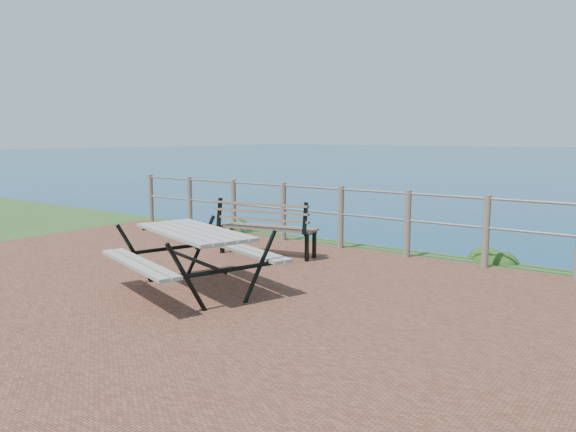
{
  "coord_description": "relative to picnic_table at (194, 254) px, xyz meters",
  "views": [
    {
      "loc": [
        4.59,
        -4.31,
        1.8
      ],
      "look_at": [
        0.2,
        1.65,
        0.75
      ],
      "focal_mm": 35.0,
      "sensor_mm": 36.0,
      "label": 1
    }
  ],
  "objects": [
    {
      "name": "picnic_table",
      "position": [
        0.0,
        0.0,
        0.0
      ],
      "size": [
        1.84,
        1.43,
        0.72
      ],
      "rotation": [
        0.0,
        0.0,
        -0.31
      ],
      "color": "gray",
      "rests_on": "ground"
    },
    {
      "name": "safety_railing",
      "position": [
        0.02,
        3.21,
        0.11
      ],
      "size": [
        9.4,
        0.1,
        1.0
      ],
      "color": "#6B5B4C",
      "rests_on": "ground"
    },
    {
      "name": "park_bench",
      "position": [
        -0.58,
        2.08,
        0.11
      ],
      "size": [
        1.58,
        0.68,
        0.86
      ],
      "rotation": [
        0.0,
        0.0,
        0.2
      ],
      "color": "brown",
      "rests_on": "ground"
    },
    {
      "name": "shrub_lip_east",
      "position": [
        2.25,
        3.98,
        -0.46
      ],
      "size": [
        0.71,
        0.71,
        0.42
      ],
      "primitive_type": "ellipsoid",
      "color": "#1A3B12",
      "rests_on": "ground"
    },
    {
      "name": "shrub_lip_west",
      "position": [
        -2.57,
        3.64,
        -0.46
      ],
      "size": [
        0.67,
        0.67,
        0.37
      ],
      "primitive_type": "ellipsoid",
      "color": "#215924",
      "rests_on": "ground"
    },
    {
      "name": "ground",
      "position": [
        0.02,
        -0.14,
        -0.46
      ],
      "size": [
        10.0,
        7.0,
        0.12
      ],
      "primitive_type": "cube",
      "color": "brown",
      "rests_on": "ground"
    }
  ]
}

